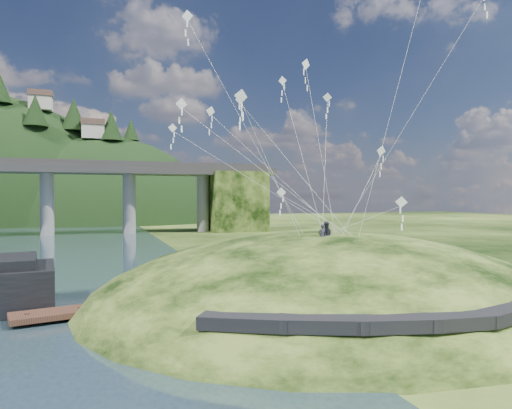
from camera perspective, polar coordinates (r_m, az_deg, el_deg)
name	(u,v)px	position (r m, az deg, el deg)	size (l,w,h in m)	color
ground	(228,318)	(29.46, -3.52, -13.99)	(320.00, 320.00, 0.00)	black
grass_hill	(326,322)	(34.59, 8.77, -14.29)	(36.00, 32.00, 13.00)	black
footpath	(434,312)	(24.00, 21.38, -12.40)	(22.29, 5.84, 0.83)	black
wooden_dock	(128,305)	(32.02, -15.68, -11.99)	(14.17, 4.98, 1.00)	#361E16
kite_flyers	(325,222)	(31.55, 8.62, -2.20)	(1.33, 1.07, 1.90)	#272835
kite_swarm	(298,99)	(35.06, 5.26, 13.04)	(19.40, 16.51, 20.37)	white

